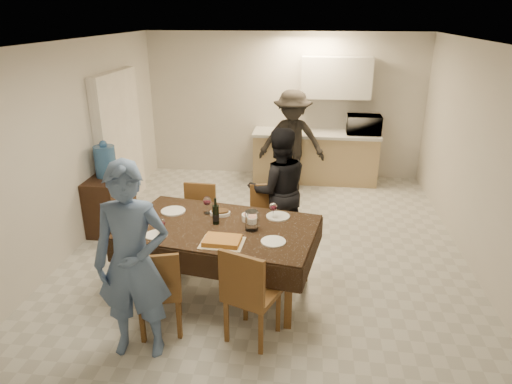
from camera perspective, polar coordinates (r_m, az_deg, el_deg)
floor at (r=6.09m, az=1.45°, el=-6.97°), size 5.00×6.00×0.02m
ceiling at (r=5.35m, az=1.73°, el=18.24°), size 5.00×6.00×0.02m
wall_back at (r=8.49m, az=3.53°, el=10.66°), size 5.00×0.02×2.60m
wall_front at (r=2.88m, az=-4.25°, el=-12.75°), size 5.00×0.02×2.60m
wall_left at (r=6.32m, az=-21.73°, el=5.26°), size 0.02×6.00×2.60m
wall_right at (r=5.92m, az=26.51°, el=3.46°), size 0.02×6.00×2.60m
stub_partition at (r=7.38m, az=-16.66°, el=6.10°), size 0.15×1.40×2.10m
kitchen_base_cabinet at (r=8.38m, az=7.36°, el=4.23°), size 2.20×0.60×0.86m
kitchen_worktop at (r=8.26m, az=7.52°, el=7.24°), size 2.24×0.64×0.05m
upper_cabinet at (r=8.22m, az=10.00°, el=13.90°), size 1.20×0.34×0.70m
dining_table at (r=4.91m, az=-4.54°, el=-4.62°), size 2.19×1.50×0.79m
chair_near_left at (r=4.41m, az=-12.48°, el=-11.19°), size 0.52×0.53×0.50m
chair_near_right at (r=4.19m, az=-0.59°, el=-11.87°), size 0.58×0.59×0.53m
chair_far_left at (r=5.67m, az=-7.65°, el=-3.20°), size 0.43×0.43×0.49m
chair_far_right at (r=5.52m, az=1.45°, el=-3.55°), size 0.50×0.50×0.50m
console at (r=6.79m, az=-17.73°, el=-1.22°), size 0.43×0.85×0.79m
water_jug at (r=6.59m, az=-18.33°, el=3.66°), size 0.29×0.29×0.43m
wine_bottle at (r=4.88m, az=-5.07°, el=-2.39°), size 0.07×0.07×0.30m
water_pitcher at (r=4.75m, az=-0.56°, el=-3.60°), size 0.14×0.14×0.21m
savoury_tart at (r=4.53m, az=-4.25°, el=-6.09°), size 0.44×0.34×0.05m
salad_bowl at (r=4.99m, az=-0.78°, el=-3.18°), size 0.18×0.18×0.07m
mushroom_dish at (r=5.14m, az=-4.50°, el=-2.66°), size 0.21×0.21×0.04m
wine_glass_a at (r=4.77m, az=-11.67°, el=-4.19°), size 0.08×0.08×0.17m
wine_glass_b at (r=5.01m, az=2.16°, el=-2.34°), size 0.09×0.09×0.19m
wine_glass_c at (r=5.16m, az=-6.12°, el=-1.62°), size 0.09×0.09×0.21m
plate_near_left at (r=4.78m, az=-12.36°, el=-5.26°), size 0.24×0.24×0.01m
plate_near_right at (r=4.55m, az=2.18°, el=-6.21°), size 0.25×0.25×0.01m
plate_far_left at (r=5.30m, az=-10.31°, el=-2.35°), size 0.28×0.28×0.02m
plate_far_right at (r=5.08m, az=2.76°, el=-3.05°), size 0.26×0.26×0.02m
microwave at (r=8.26m, az=13.33°, el=8.20°), size 0.59×0.40×0.33m
person_near at (r=4.10m, az=-15.16°, el=-8.55°), size 0.70×0.50×1.82m
person_far at (r=5.77m, az=2.83°, el=0.22°), size 0.93×0.82×1.62m
person_kitchen at (r=7.83m, az=4.51°, el=6.39°), size 1.11×0.64×1.72m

